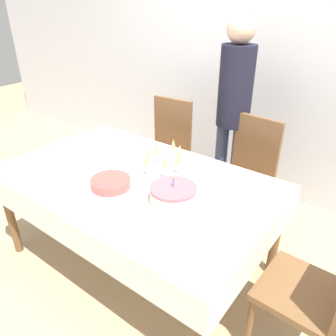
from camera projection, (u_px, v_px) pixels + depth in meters
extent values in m
plane|color=tan|center=(139.00, 260.00, 2.52)|extent=(12.00, 12.00, 0.00)
cube|color=silver|center=(248.00, 51.00, 3.00)|extent=(8.00, 0.05, 2.70)
cube|color=white|center=(135.00, 180.00, 2.18)|extent=(1.80, 1.10, 0.03)
cube|color=white|center=(135.00, 191.00, 2.22)|extent=(1.83, 1.13, 0.21)
cylinder|color=brown|center=(10.00, 214.00, 2.46)|extent=(0.06, 0.06, 0.70)
cylinder|color=brown|center=(106.00, 166.00, 3.15)|extent=(0.06, 0.06, 0.70)
cylinder|color=brown|center=(276.00, 235.00, 2.25)|extent=(0.06, 0.06, 0.70)
cube|color=brown|center=(162.00, 157.00, 3.08)|extent=(0.45, 0.45, 0.04)
cube|color=brown|center=(173.00, 124.00, 3.10)|extent=(0.40, 0.06, 0.50)
cylinder|color=brown|center=(167.00, 193.00, 2.97)|extent=(0.04, 0.04, 0.43)
cylinder|color=brown|center=(136.00, 182.00, 3.15)|extent=(0.04, 0.04, 0.43)
cylinder|color=brown|center=(187.00, 176.00, 3.24)|extent=(0.04, 0.04, 0.43)
cylinder|color=brown|center=(157.00, 167.00, 3.41)|extent=(0.04, 0.04, 0.43)
cube|color=brown|center=(240.00, 184.00, 2.65)|extent=(0.46, 0.46, 0.04)
cube|color=brown|center=(256.00, 147.00, 2.65)|extent=(0.40, 0.07, 0.50)
cylinder|color=brown|center=(245.00, 227.00, 2.54)|extent=(0.04, 0.04, 0.43)
cylinder|color=brown|center=(207.00, 209.00, 2.75)|extent=(0.04, 0.04, 0.43)
cylinder|color=brown|center=(267.00, 207.00, 2.77)|extent=(0.04, 0.04, 0.43)
cylinder|color=brown|center=(231.00, 192.00, 2.99)|extent=(0.04, 0.04, 0.43)
cube|color=brown|center=(302.00, 292.00, 1.69)|extent=(0.44, 0.44, 0.04)
cylinder|color=brown|center=(249.00, 326.00, 1.78)|extent=(0.04, 0.04, 0.43)
cylinder|color=brown|center=(276.00, 286.00, 2.02)|extent=(0.04, 0.04, 0.43)
cylinder|color=beige|center=(173.00, 196.00, 1.91)|extent=(0.27, 0.27, 0.08)
cylinder|color=#D15B66|center=(173.00, 188.00, 1.88)|extent=(0.28, 0.28, 0.02)
cylinder|color=#3F72D8|center=(173.00, 182.00, 1.87)|extent=(0.01, 0.01, 0.06)
sphere|color=#F9CC4C|center=(173.00, 177.00, 1.85)|extent=(0.01, 0.01, 0.01)
cylinder|color=silver|center=(164.00, 170.00, 2.27)|extent=(0.37, 0.37, 0.01)
cylinder|color=silver|center=(179.00, 174.00, 2.20)|extent=(0.05, 0.05, 0.00)
cylinder|color=silver|center=(179.00, 168.00, 2.18)|extent=(0.01, 0.01, 0.08)
cone|color=#E0CC72|center=(179.00, 157.00, 2.14)|extent=(0.04, 0.04, 0.08)
cylinder|color=silver|center=(179.00, 167.00, 2.29)|extent=(0.05, 0.05, 0.00)
cylinder|color=silver|center=(180.00, 161.00, 2.27)|extent=(0.01, 0.01, 0.08)
cone|color=#E0CC72|center=(180.00, 150.00, 2.23)|extent=(0.04, 0.04, 0.08)
cylinder|color=silver|center=(173.00, 161.00, 2.38)|extent=(0.05, 0.05, 0.00)
cylinder|color=silver|center=(173.00, 155.00, 2.36)|extent=(0.01, 0.01, 0.08)
cone|color=#E0CC72|center=(173.00, 145.00, 2.32)|extent=(0.04, 0.04, 0.08)
cylinder|color=silver|center=(157.00, 164.00, 2.34)|extent=(0.05, 0.05, 0.00)
cylinder|color=silver|center=(157.00, 158.00, 2.32)|extent=(0.01, 0.01, 0.08)
cone|color=#E0CC72|center=(157.00, 147.00, 2.28)|extent=(0.04, 0.04, 0.08)
cylinder|color=silver|center=(150.00, 167.00, 2.29)|extent=(0.05, 0.05, 0.00)
cylinder|color=silver|center=(150.00, 162.00, 2.27)|extent=(0.01, 0.01, 0.08)
cone|color=#E0CC72|center=(149.00, 151.00, 2.23)|extent=(0.04, 0.04, 0.08)
cylinder|color=silver|center=(147.00, 176.00, 2.19)|extent=(0.05, 0.05, 0.00)
cylinder|color=silver|center=(147.00, 170.00, 2.17)|extent=(0.01, 0.01, 0.08)
cone|color=#E0CC72|center=(147.00, 158.00, 2.13)|extent=(0.04, 0.04, 0.08)
cylinder|color=silver|center=(165.00, 178.00, 2.16)|extent=(0.05, 0.05, 0.00)
cylinder|color=silver|center=(165.00, 172.00, 2.14)|extent=(0.01, 0.01, 0.08)
cone|color=#E0CC72|center=(165.00, 160.00, 2.10)|extent=(0.04, 0.04, 0.08)
cylinder|color=#CC4C47|center=(111.00, 186.00, 2.07)|extent=(0.25, 0.25, 0.01)
cylinder|color=#CC4C47|center=(111.00, 185.00, 2.07)|extent=(0.25, 0.25, 0.01)
cylinder|color=#CC4C47|center=(111.00, 184.00, 2.07)|extent=(0.25, 0.25, 0.01)
cylinder|color=#CC4C47|center=(111.00, 183.00, 2.07)|extent=(0.25, 0.25, 0.01)
cylinder|color=#CC4C47|center=(110.00, 182.00, 2.06)|extent=(0.25, 0.25, 0.01)
cylinder|color=#CC4C47|center=(110.00, 181.00, 2.06)|extent=(0.25, 0.25, 0.01)
cylinder|color=#CC4C47|center=(110.00, 180.00, 2.06)|extent=(0.25, 0.25, 0.01)
cylinder|color=#CC4C47|center=(110.00, 179.00, 2.05)|extent=(0.25, 0.25, 0.01)
cube|color=silver|center=(155.00, 226.00, 1.72)|extent=(0.30, 0.02, 0.00)
cube|color=silver|center=(76.00, 178.00, 2.15)|extent=(0.17, 0.07, 0.02)
cube|color=white|center=(101.00, 170.00, 2.26)|extent=(0.15, 0.15, 0.01)
cylinder|color=#3F4C72|center=(220.00, 164.00, 3.05)|extent=(0.11, 0.11, 0.82)
cylinder|color=#3F4C72|center=(236.00, 169.00, 2.96)|extent=(0.11, 0.11, 0.82)
cylinder|color=black|center=(236.00, 87.00, 2.66)|extent=(0.28, 0.28, 0.65)
sphere|color=#D8B293|center=(241.00, 29.00, 2.45)|extent=(0.22, 0.22, 0.22)
cube|color=#CC333F|center=(57.00, 175.00, 3.36)|extent=(0.20, 0.12, 0.34)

